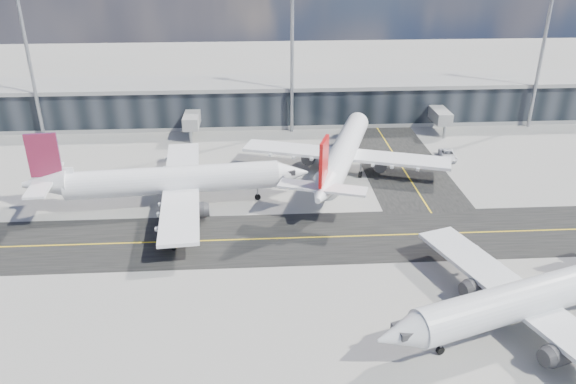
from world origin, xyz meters
The scene contains 9 objects.
ground centered at (0.00, 0.00, 0.00)m, with size 300.00×300.00×0.00m, color gray.
taxiway_lanes centered at (3.91, 10.74, 0.01)m, with size 180.00×63.00×0.03m.
terminal_concourse centered at (0.04, 54.93, 4.09)m, with size 152.00×19.80×8.80m.
floodlight_masts centered at (0.00, 48.00, 15.61)m, with size 102.50×0.70×28.90m.
airliner_af centered at (-20.37, 15.00, 4.06)m, with size 41.51×35.43×12.29m.
airliner_redtail centered at (7.04, 24.92, 4.05)m, with size 34.85×40.39×12.25m.
airliner_near centered at (21.63, -15.71, 3.82)m, with size 38.08×32.86×11.56m.
baggage_tug centered at (-18.98, 2.50, 0.84)m, with size 2.90×1.85×1.69m.
service_van centered at (27.16, 30.99, 0.79)m, with size 2.61×5.67×1.58m, color white.
Camera 1 is at (-7.52, -61.63, 37.85)m, focal length 35.00 mm.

